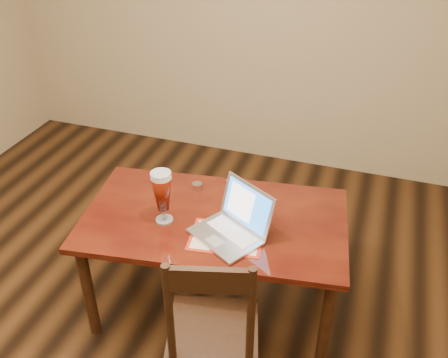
% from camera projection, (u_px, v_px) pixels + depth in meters
% --- Properties ---
extents(room_shell, '(4.51, 5.01, 2.71)m').
position_uv_depth(room_shell, '(73.00, 62.00, 1.87)').
color(room_shell, tan).
rests_on(room_shell, ground).
extents(dining_table, '(1.59, 1.04, 1.01)m').
position_uv_depth(dining_table, '(213.00, 227.00, 2.85)').
color(dining_table, '#541A0B').
rests_on(dining_table, ground).
extents(dining_chair, '(0.53, 0.52, 1.03)m').
position_uv_depth(dining_chair, '(213.00, 332.00, 2.40)').
color(dining_chair, black).
rests_on(dining_chair, ground).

